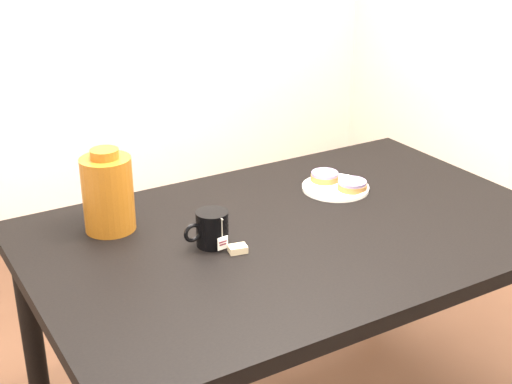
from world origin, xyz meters
TOP-DOWN VIEW (x-y plane):
  - table at (0.00, 0.00)m, footprint 1.40×0.90m
  - plate at (0.25, 0.16)m, footprint 0.20×0.20m
  - bagel_back at (0.25, 0.21)m, footprint 0.09×0.09m
  - bagel_front at (0.27, 0.12)m, footprint 0.09×0.09m
  - mug at (-0.24, 0.03)m, footprint 0.13×0.09m
  - teabag_pouch at (-0.20, -0.04)m, footprint 0.05×0.04m
  - bagel_package at (-0.43, 0.25)m, footprint 0.14×0.14m

SIDE VIEW (x-z plane):
  - table at x=0.00m, z-range 0.29..1.04m
  - plate at x=0.25m, z-range 0.75..0.77m
  - teabag_pouch at x=-0.20m, z-range 0.75..0.77m
  - bagel_back at x=0.25m, z-range 0.76..0.79m
  - bagel_front at x=0.27m, z-range 0.76..0.79m
  - mug at x=-0.24m, z-range 0.75..0.84m
  - bagel_package at x=-0.43m, z-range 0.74..0.97m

